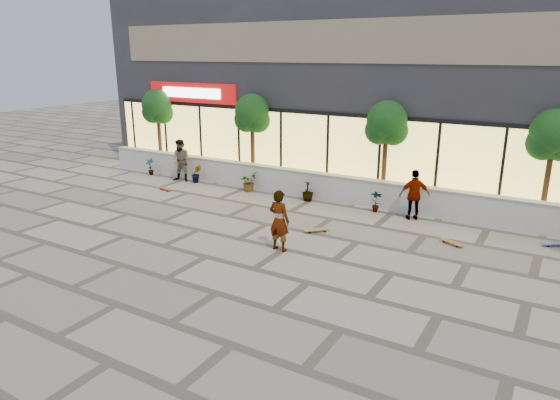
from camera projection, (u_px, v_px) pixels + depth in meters
The scene contains 19 objects.
ground at pixel (206, 257), 14.23m from camera, with size 80.00×80.00×0.00m, color #A9A593.
planter_wall at pixel (316, 185), 19.86m from camera, with size 22.00×0.42×1.04m.
retail_building at pixel (371, 82), 23.32m from camera, with size 24.00×9.17×8.50m.
shrub_a at pixel (150, 167), 23.59m from camera, with size 0.43×0.29×0.81m, color #113612.
shrub_b at pixel (196, 174), 22.22m from camera, with size 0.45×0.36×0.81m, color #113612.
shrub_c at pixel (248, 182), 20.85m from camera, with size 0.73×0.63×0.81m, color #113612.
shrub_d at pixel (308, 191), 19.49m from camera, with size 0.45×0.45×0.81m, color #113612.
shrub_e at pixel (376, 201), 18.12m from camera, with size 0.43×0.29×0.81m, color #113612.
tree_west at pixel (158, 108), 24.13m from camera, with size 1.60×1.50×3.92m.
tree_midwest at pixel (252, 116), 21.44m from camera, with size 1.60×1.50×3.92m.
tree_mideast at pixel (387, 126), 18.51m from camera, with size 1.60×1.50×3.92m.
tree_east at pixel (554, 138), 15.82m from camera, with size 1.60×1.50×3.92m.
skater_center at pixel (279, 221), 14.47m from camera, with size 0.67×0.44×1.83m, color white.
skater_left at pixel (181, 161), 22.29m from camera, with size 0.92×0.72×1.90m, color #9C9364.
skater_right_near at pixel (414, 195), 17.17m from camera, with size 1.04×0.43×1.77m, color white.
skateboard_center at pixel (317, 230), 16.15m from camera, with size 0.75×0.75×0.10m.
skateboard_left at pixel (165, 189), 21.03m from camera, with size 0.77×0.30×0.09m.
skateboard_right_near at pixel (452, 242), 15.11m from camera, with size 0.79×0.51×0.09m.
skateboard_right_far at pixel (555, 244), 15.00m from camera, with size 0.75×0.62×0.09m.
Camera 1 is at (8.53, -10.26, 5.62)m, focal length 32.00 mm.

